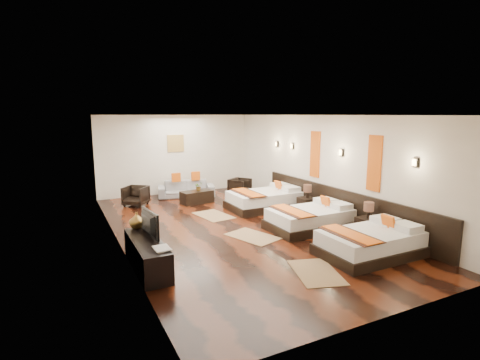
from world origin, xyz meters
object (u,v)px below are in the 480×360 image
sofa (186,189)px  nightstand_a (368,225)px  nightstand_b (307,204)px  figurine (137,220)px  armchair_right (240,187)px  bed_mid (311,218)px  book (154,250)px  bed_far (265,200)px  armchair_left (136,196)px  table_plant (198,186)px  tv (146,224)px  coffee_table (197,197)px  tv_console (147,255)px  bed_near (371,243)px

sofa → nightstand_a: bearing=-54.7°
nightstand_a → nightstand_b: 2.31m
figurine → armchair_right: (4.36, 4.07, -0.41)m
nightstand_b → sofa: bearing=122.2°
bed_mid → nightstand_b: (0.75, 1.16, 0.03)m
book → nightstand_a: bearing=0.9°
bed_far → figurine: (-4.20, -2.05, 0.43)m
sofa → armchair_left: bearing=-150.5°
armchair_left → table_plant: 1.97m
tv → nightstand_b: bearing=-78.1°
sofa → table_plant: size_ratio=6.82×
coffee_table → armchair_left: bearing=163.2°
book → coffee_table: size_ratio=0.35×
bed_mid → tv_console: bed_mid is taller
nightstand_b → book: bearing=-154.3°
tv_console → bed_mid: bearing=8.5°
nightstand_b → armchair_right: 3.16m
tv_console → coffee_table: size_ratio=1.80×
bed_near → armchair_right: size_ratio=3.10×
sofa → table_plant: 1.07m
nightstand_b → sofa: (-2.35, 3.73, -0.02)m
armchair_right → armchair_left: bearing=144.4°
tv_console → book: size_ratio=5.17×
sofa → bed_far: bearing=-44.8°
bed_far → figurine: 4.69m
sofa → armchair_right: (1.76, -0.62, 0.02)m
bed_far → nightstand_a: bearing=-77.6°
book → figurine: (0.00, 1.42, 0.15)m
book → bed_mid: bearing=16.3°
table_plant → figurine: bearing=-126.1°
nightstand_a → tv_console: bearing=174.0°
nightstand_b → book: nightstand_b is taller
tv → table_plant: (2.62, 4.25, -0.26)m
tv → bed_far: bearing=-63.2°
nightstand_a → armchair_left: (-4.16, 5.54, 0.01)m
tv → figurine: size_ratio=2.61×
tv_console → book: (0.00, -0.60, 0.29)m
bed_near → sofa: bed_near is taller
bed_mid → bed_far: size_ratio=0.96×
bed_mid → nightstand_b: bearing=57.1°
nightstand_b → tv: bearing=-162.4°
coffee_table → bed_near: bearing=-74.6°
nightstand_a → book: bearing=-179.1°
bed_near → coffee_table: size_ratio=2.05×
bed_near → coffee_table: (-1.60, 5.82, -0.07)m
book → sofa: size_ratio=0.18×
bed_far → figurine: figurine is taller
nightstand_b → table_plant: nightstand_b is taller
figurine → bed_mid: bearing=-2.7°
figurine → tv_console: bearing=-90.0°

